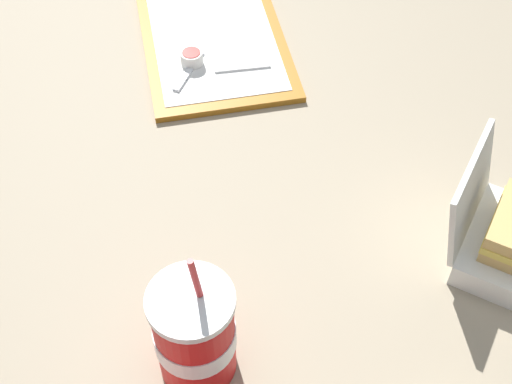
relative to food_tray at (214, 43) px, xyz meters
The scene contains 7 objects.
ground_plane 0.42m from the food_tray, 163.59° to the right, with size 3.20×3.20×0.00m, color gray.
food_tray is the anchor object (origin of this frame).
ketchup_cup 0.08m from the food_tray, 152.00° to the left, with size 0.04×0.04×0.02m.
napkin_stack 0.06m from the food_tray, 127.84° to the right, with size 0.10×0.10×0.00m, color white.
plastic_fork 0.10m from the food_tray, 156.21° to the left, with size 0.11×0.01×0.01m, color white.
clamshell_sandwich_center 0.64m from the food_tray, 136.80° to the right, with size 0.22×0.21×0.16m.
soda_cup_right 0.65m from the food_tray, behind, with size 0.10×0.10×0.22m.
Camera 1 is at (-0.66, 0.03, 0.85)m, focal length 50.00 mm.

